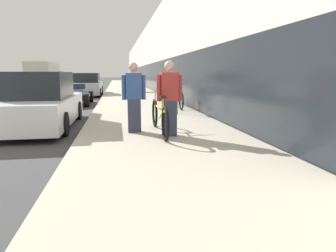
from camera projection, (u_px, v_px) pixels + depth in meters
The scene contains 12 objects.
sidewalk_slab at pixel (128, 90), 26.27m from camera, with size 3.77×70.00×0.15m.
storefront_facade at pixel (185, 61), 34.68m from camera, with size 10.01×70.00×5.95m.
tandem_bicycle at pixel (159, 117), 6.84m from camera, with size 0.52×2.42×0.92m.
person_rider at pixel (169, 99), 6.51m from camera, with size 0.55×0.22×1.63m.
person_bystander at pixel (134, 98), 6.93m from camera, with size 0.55×0.22×1.62m.
bike_rack_hoop at pixel (176, 98), 10.34m from camera, with size 0.05×0.60×0.84m.
cruiser_bike_nearest at pixel (179, 99), 11.67m from camera, with size 0.52×1.70×0.87m.
cruiser_bike_middle at pixel (164, 95), 13.63m from camera, with size 0.52×1.83×0.94m.
parked_sedan_curbside at pixel (41, 103), 8.41m from camera, with size 1.83×4.60×1.56m.
vintage_roadster_curbside at pixel (72, 96), 14.63m from camera, with size 1.82×4.02×1.00m.
parked_sedan_far at pixel (87, 86), 20.40m from camera, with size 1.95×4.37×1.54m.
moving_truck at pixel (45, 75), 30.29m from camera, with size 2.29×7.54×2.59m.
Camera 1 is at (4.79, -5.63, 1.52)m, focal length 32.00 mm.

